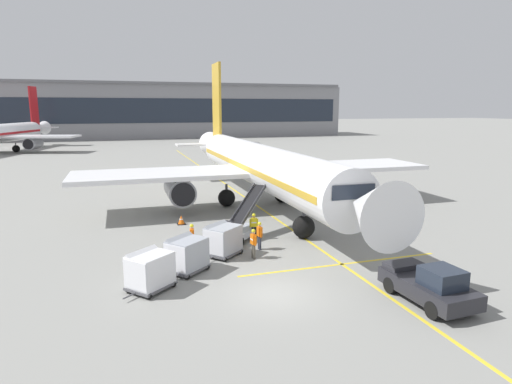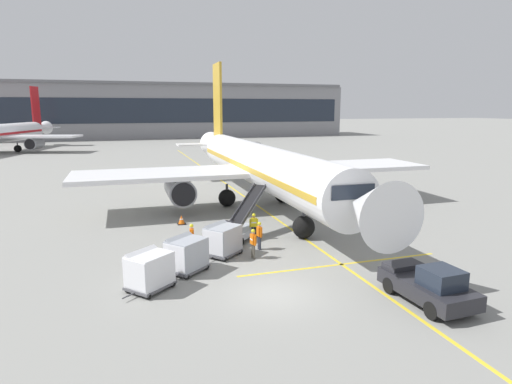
% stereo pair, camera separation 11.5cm
% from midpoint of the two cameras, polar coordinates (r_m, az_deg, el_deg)
% --- Properties ---
extents(ground_plane, '(600.00, 600.00, 0.00)m').
position_cam_midpoint_polar(ground_plane, '(20.73, 2.21, -13.27)').
color(ground_plane, gray).
extents(parked_airplane, '(30.72, 39.97, 13.70)m').
position_cam_midpoint_polar(parked_airplane, '(37.65, 0.16, 3.53)').
color(parked_airplane, white).
rests_on(parked_airplane, ground).
extents(belt_loader, '(4.43, 4.68, 3.25)m').
position_cam_midpoint_polar(belt_loader, '(28.68, -2.19, -4.43)').
color(belt_loader, '#A3A8B2').
rests_on(belt_loader, ground).
extents(baggage_cart_lead, '(2.59, 2.52, 1.91)m').
position_cam_midpoint_polar(baggage_cart_lead, '(25.53, -4.57, -6.18)').
color(baggage_cart_lead, '#515156').
rests_on(baggage_cart_lead, ground).
extents(baggage_cart_second, '(2.59, 2.52, 1.91)m').
position_cam_midpoint_polar(baggage_cart_second, '(23.28, -9.29, -8.00)').
color(baggage_cart_second, '#515156').
rests_on(baggage_cart_second, ground).
extents(baggage_cart_third, '(2.59, 2.52, 1.91)m').
position_cam_midpoint_polar(baggage_cart_third, '(21.43, -13.98, -9.88)').
color(baggage_cart_third, '#515156').
rests_on(baggage_cart_third, ground).
extents(pushback_tug, '(2.34, 4.51, 1.83)m').
position_cam_midpoint_polar(pushback_tug, '(21.03, 21.66, -11.27)').
color(pushback_tug, '#232328').
rests_on(pushback_tug, ground).
extents(ground_crew_by_loader, '(0.31, 0.56, 1.74)m').
position_cam_midpoint_polar(ground_crew_by_loader, '(24.96, -0.47, -6.54)').
color(ground_crew_by_loader, '#514C42').
rests_on(ground_crew_by_loader, ground).
extents(ground_crew_by_carts, '(0.28, 0.57, 1.74)m').
position_cam_midpoint_polar(ground_crew_by_carts, '(26.31, -8.54, -5.75)').
color(ground_crew_by_carts, black).
rests_on(ground_crew_by_carts, ground).
extents(ground_crew_marshaller, '(0.55, 0.33, 1.74)m').
position_cam_midpoint_polar(ground_crew_marshaller, '(28.56, -0.40, -4.28)').
color(ground_crew_marshaller, black).
rests_on(ground_crew_marshaller, ground).
extents(ground_crew_wingwalker, '(0.28, 0.57, 1.74)m').
position_cam_midpoint_polar(ground_crew_wingwalker, '(26.48, 0.34, -5.51)').
color(ground_crew_wingwalker, '#333847').
rests_on(ground_crew_wingwalker, ground).
extents(safety_cone_engine_keepout, '(0.60, 0.60, 0.68)m').
position_cam_midpoint_polar(safety_cone_engine_keepout, '(32.82, -9.89, -3.63)').
color(safety_cone_engine_keepout, black).
rests_on(safety_cone_engine_keepout, ground).
extents(apron_guidance_line_lead_in, '(0.20, 110.00, 0.01)m').
position_cam_midpoint_polar(apron_guidance_line_lead_in, '(37.61, 0.48, -2.11)').
color(apron_guidance_line_lead_in, yellow).
rests_on(apron_guidance_line_lead_in, ground).
extents(apron_guidance_line_stop_bar, '(12.00, 0.20, 0.01)m').
position_cam_midpoint_polar(apron_guidance_line_stop_bar, '(24.82, 11.08, -9.28)').
color(apron_guidance_line_stop_bar, yellow).
rests_on(apron_guidance_line_stop_bar, ground).
extents(terminal_building, '(137.51, 20.04, 15.65)m').
position_cam_midpoint_polar(terminal_building, '(134.21, -18.73, 10.07)').
color(terminal_building, gray).
rests_on(terminal_building, ground).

